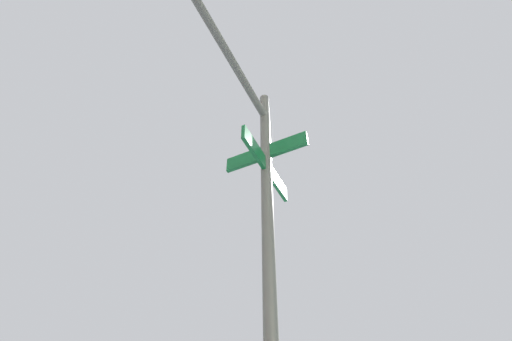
{
  "coord_description": "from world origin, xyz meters",
  "views": [
    {
      "loc": [
        -7.01,
        -4.68,
        0.99
      ],
      "look_at": [
        -7.03,
        -7.39,
        3.59
      ],
      "focal_mm": 25.02,
      "sensor_mm": 36.0,
      "label": 1
    }
  ],
  "objects": [
    {
      "name": "traffic_signal_near",
      "position": [
        -6.63,
        -6.41,
        3.54
      ],
      "size": [
        1.69,
        2.89,
        5.0
      ],
      "color": "#474C47",
      "rests_on": "ground_plane"
    }
  ]
}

